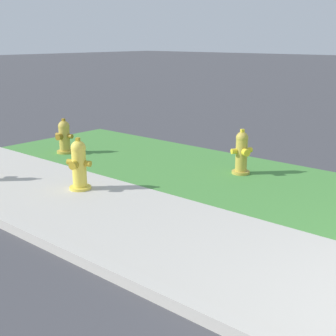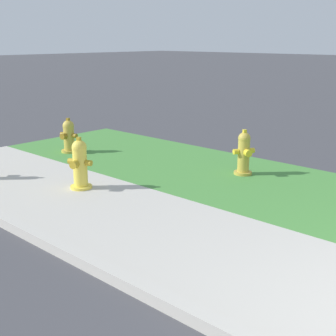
{
  "view_description": "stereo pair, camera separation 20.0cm",
  "coord_description": "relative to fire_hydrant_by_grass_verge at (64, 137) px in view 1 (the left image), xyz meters",
  "views": [
    {
      "loc": [
        0.05,
        -3.93,
        2.26
      ],
      "look_at": [
        -4.3,
        1.11,
        0.4
      ],
      "focal_mm": 50.0,
      "sensor_mm": 36.0,
      "label": 1
    },
    {
      "loc": [
        0.2,
        -3.79,
        2.26
      ],
      "look_at": [
        -4.3,
        1.11,
        0.4
      ],
      "focal_mm": 50.0,
      "sensor_mm": 36.0,
      "label": 2
    }
  ],
  "objects": [
    {
      "name": "fire_hydrant_at_driveway",
      "position": [
        3.52,
        1.05,
        0.04
      ],
      "size": [
        0.36,
        0.37,
        0.78
      ],
      "rotation": [
        0.0,
        0.0,
        4.19
      ],
      "color": "gold",
      "rests_on": "ground"
    },
    {
      "name": "fire_hydrant_by_grass_verge",
      "position": [
        0.0,
        0.0,
        0.0
      ],
      "size": [
        0.41,
        0.38,
        0.71
      ],
      "rotation": [
        0.0,
        0.0,
        3.38
      ],
      "color": "gold",
      "rests_on": "ground"
    },
    {
      "name": "fire_hydrant_near_corner",
      "position": [
        2.11,
        -1.32,
        0.06
      ],
      "size": [
        0.4,
        0.38,
        0.82
      ],
      "rotation": [
        0.0,
        0.0,
        3.52
      ],
      "color": "yellow",
      "rests_on": "ground"
    }
  ]
}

